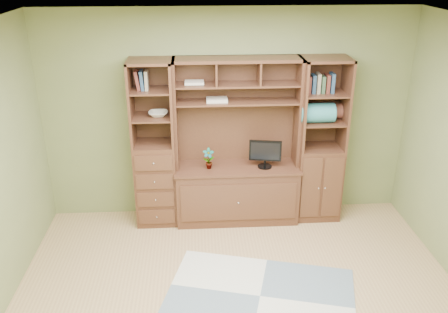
{
  "coord_description": "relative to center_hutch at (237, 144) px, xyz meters",
  "views": [
    {
      "loc": [
        -0.39,
        -3.54,
        3.14
      ],
      "look_at": [
        -0.09,
        1.2,
        1.1
      ],
      "focal_mm": 38.0,
      "sensor_mm": 36.0,
      "label": 1
    }
  ],
  "objects": [
    {
      "name": "left_tower",
      "position": [
        -1.0,
        0.04,
        0.0
      ],
      "size": [
        0.5,
        0.45,
        2.05
      ],
      "primitive_type": "cube",
      "color": "#4A291A",
      "rests_on": "ground"
    },
    {
      "name": "bowl",
      "position": [
        -0.93,
        0.04,
        0.39
      ],
      "size": [
        0.22,
        0.22,
        0.06
      ],
      "primitive_type": "imported",
      "color": "silver",
      "rests_on": "left_tower"
    },
    {
      "name": "right_tower",
      "position": [
        1.02,
        0.04,
        0.0
      ],
      "size": [
        0.55,
        0.45,
        2.05
      ],
      "primitive_type": "cube",
      "color": "#4A291A",
      "rests_on": "ground"
    },
    {
      "name": "center_hutch",
      "position": [
        0.0,
        0.0,
        0.0
      ],
      "size": [
        1.54,
        0.53,
        2.05
      ],
      "primitive_type": "cube",
      "color": "#4A291A",
      "rests_on": "ground"
    },
    {
      "name": "monitor",
      "position": [
        0.34,
        -0.03,
        -0.06
      ],
      "size": [
        0.42,
        0.24,
        0.48
      ],
      "primitive_type": "cube",
      "rotation": [
        0.0,
        0.0,
        -0.18
      ],
      "color": "black",
      "rests_on": "center_hutch"
    },
    {
      "name": "rug",
      "position": [
        0.1,
        -1.54,
        -1.02
      ],
      "size": [
        2.1,
        1.66,
        0.01
      ],
      "primitive_type": "cube",
      "rotation": [
        0.0,
        0.0,
        -0.26
      ],
      "color": "#9FA5A5",
      "rests_on": "ground"
    },
    {
      "name": "blanket_red",
      "position": [
        1.15,
        0.12,
        0.36
      ],
      "size": [
        0.33,
        0.18,
        0.18
      ],
      "primitive_type": "cube",
      "color": "brown",
      "rests_on": "right_tower"
    },
    {
      "name": "blanket_teal",
      "position": [
        0.94,
        -0.01,
        0.38
      ],
      "size": [
        0.4,
        0.23,
        0.23
      ],
      "primitive_type": "cube",
      "color": "teal",
      "rests_on": "right_tower"
    },
    {
      "name": "magazines",
      "position": [
        -0.24,
        0.09,
        0.54
      ],
      "size": [
        0.25,
        0.18,
        0.04
      ],
      "primitive_type": "cube",
      "color": "beige",
      "rests_on": "center_hutch"
    },
    {
      "name": "room",
      "position": [
        -0.1,
        -1.73,
        0.28
      ],
      "size": [
        4.6,
        4.1,
        2.64
      ],
      "color": "tan",
      "rests_on": "ground"
    },
    {
      "name": "orchid",
      "position": [
        -0.35,
        -0.03,
        -0.16
      ],
      "size": [
        0.14,
        0.09,
        0.26
      ],
      "primitive_type": "imported",
      "color": "#9E4E35",
      "rests_on": "center_hutch"
    }
  ]
}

